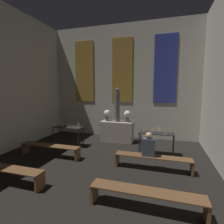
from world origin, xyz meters
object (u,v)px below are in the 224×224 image
pew_third_left (4,171)px  pew_back_left (50,148)px  flower_vase_right (127,115)px  flower_vase_left (107,114)px  candle_rack_right (156,136)px  altar (117,131)px  candle_rack_left (68,129)px  pew_back_right (153,159)px  person_seated (149,146)px  statue (117,106)px  pew_third_right (146,196)px

pew_third_left → pew_back_left: 1.87m
flower_vase_right → flower_vase_left: bearing=180.0°
flower_vase_left → candle_rack_right: (2.31, -1.22, -0.54)m
altar → candle_rack_left: candle_rack_left is taller
pew_back_right → person_seated: bearing=180.0°
altar → candle_rack_left: size_ratio=1.18×
statue → candle_rack_left: (-1.83, -1.23, -0.94)m
flower_vase_left → candle_rack_right: size_ratio=0.42×
pew_third_right → pew_back_left: same height
altar → statue: (0.00, 0.00, 1.19)m
statue → candle_rack_right: statue is taller
statue → candle_rack_right: (1.83, -1.22, -0.94)m
altar → candle_rack_right: size_ratio=1.18×
candle_rack_right → pew_back_right: bearing=-91.8°
statue → candle_rack_right: 2.39m
flower_vase_left → pew_third_right: 5.03m
pew_third_right → pew_back_right: (0.00, 1.87, 0.00)m
statue → pew_third_right: bearing=-67.9°
candle_rack_right → pew_third_left: bearing=-138.7°
flower_vase_left → candle_rack_right: 2.67m
candle_rack_right → person_seated: size_ratio=1.74×
flower_vase_left → candle_rack_left: flower_vase_left is taller
altar → statue: bearing=0.0°
pew_back_right → candle_rack_left: bearing=160.3°
pew_third_left → pew_back_left: bearing=90.0°
candle_rack_right → person_seated: person_seated is taller
flower_vase_right → candle_rack_right: flower_vase_right is taller
statue → person_seated: (1.66, -2.52, -0.92)m
pew_third_right → pew_back_right: 1.87m
candle_rack_right → pew_third_left: (-3.62, -3.17, -0.40)m
candle_rack_left → pew_back_right: 3.86m
flower_vase_right → person_seated: 2.83m
flower_vase_right → pew_third_right: (1.31, -4.40, -0.94)m
flower_vase_right → person_seated: flower_vase_right is taller
person_seated → candle_rack_left: bearing=159.6°
statue → flower_vase_right: bearing=0.0°
candle_rack_left → pew_back_left: size_ratio=0.56×
flower_vase_left → altar: bearing=0.0°
pew_back_left → person_seated: (3.45, 0.00, 0.41)m
candle_rack_right → pew_third_left: 4.83m
flower_vase_left → pew_back_right: (2.27, -2.52, -0.94)m
candle_rack_right → pew_back_right: size_ratio=0.56×
candle_rack_right → person_seated: 1.31m
flower_vase_left → pew_back_left: flower_vase_left is taller
statue → candle_rack_left: statue is taller
pew_back_left → candle_rack_left: bearing=91.9°
flower_vase_left → person_seated: size_ratio=0.73×
statue → pew_back_left: (-1.79, -2.52, -1.34)m
candle_rack_left → pew_third_left: (0.04, -3.17, -0.40)m
pew_back_right → candle_rack_right: bearing=88.2°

